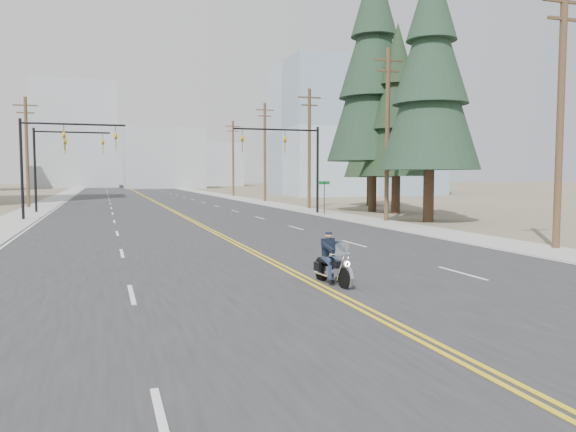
% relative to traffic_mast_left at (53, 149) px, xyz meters
% --- Properties ---
extents(ground_plane, '(400.00, 400.00, 0.00)m').
position_rel_traffic_mast_left_xyz_m(ground_plane, '(8.98, -32.00, -4.94)').
color(ground_plane, '#776D56').
rests_on(ground_plane, ground).
extents(road, '(20.00, 200.00, 0.01)m').
position_rel_traffic_mast_left_xyz_m(road, '(8.98, 38.00, -4.93)').
color(road, '#303033').
rests_on(road, ground).
extents(sidewalk_left, '(3.00, 200.00, 0.01)m').
position_rel_traffic_mast_left_xyz_m(sidewalk_left, '(-2.52, 38.00, -4.93)').
color(sidewalk_left, '#A5A5A0').
rests_on(sidewalk_left, ground).
extents(sidewalk_right, '(3.00, 200.00, 0.01)m').
position_rel_traffic_mast_left_xyz_m(sidewalk_right, '(20.48, 38.00, -4.93)').
color(sidewalk_right, '#A5A5A0').
rests_on(sidewalk_right, ground).
extents(traffic_mast_left, '(7.10, 0.26, 7.00)m').
position_rel_traffic_mast_left_xyz_m(traffic_mast_left, '(0.00, 0.00, 0.00)').
color(traffic_mast_left, black).
rests_on(traffic_mast_left, ground).
extents(traffic_mast_right, '(7.10, 0.26, 7.00)m').
position_rel_traffic_mast_left_xyz_m(traffic_mast_right, '(17.95, 0.00, 0.00)').
color(traffic_mast_right, black).
rests_on(traffic_mast_right, ground).
extents(traffic_mast_far, '(6.10, 0.26, 7.00)m').
position_rel_traffic_mast_left_xyz_m(traffic_mast_far, '(-0.33, 8.00, -0.06)').
color(traffic_mast_far, black).
rests_on(traffic_mast_far, ground).
extents(street_sign, '(0.90, 0.06, 2.62)m').
position_rel_traffic_mast_left_xyz_m(street_sign, '(19.78, -2.00, -3.13)').
color(street_sign, black).
rests_on(street_sign, ground).
extents(utility_pole_a, '(2.20, 0.30, 11.00)m').
position_rel_traffic_mast_left_xyz_m(utility_pole_a, '(21.48, -24.00, 0.79)').
color(utility_pole_a, brown).
rests_on(utility_pole_a, ground).
extents(utility_pole_b, '(2.20, 0.30, 11.50)m').
position_rel_traffic_mast_left_xyz_m(utility_pole_b, '(21.48, -9.00, 1.05)').
color(utility_pole_b, brown).
rests_on(utility_pole_b, ground).
extents(utility_pole_c, '(2.20, 0.30, 11.00)m').
position_rel_traffic_mast_left_xyz_m(utility_pole_c, '(21.48, 6.00, 0.79)').
color(utility_pole_c, brown).
rests_on(utility_pole_c, ground).
extents(utility_pole_d, '(2.20, 0.30, 11.50)m').
position_rel_traffic_mast_left_xyz_m(utility_pole_d, '(21.48, 21.00, 1.05)').
color(utility_pole_d, brown).
rests_on(utility_pole_d, ground).
extents(utility_pole_e, '(2.20, 0.30, 11.00)m').
position_rel_traffic_mast_left_xyz_m(utility_pole_e, '(21.48, 38.00, 0.79)').
color(utility_pole_e, brown).
rests_on(utility_pole_e, ground).
extents(utility_pole_left, '(2.20, 0.30, 10.50)m').
position_rel_traffic_mast_left_xyz_m(utility_pole_left, '(-3.52, 16.00, 0.54)').
color(utility_pole_left, brown).
rests_on(utility_pole_left, ground).
extents(glass_building, '(24.00, 16.00, 20.00)m').
position_rel_traffic_mast_left_xyz_m(glass_building, '(40.98, 38.00, 5.06)').
color(glass_building, '#9EB5CC').
rests_on(glass_building, ground).
extents(haze_bldg_b, '(18.00, 14.00, 14.00)m').
position_rel_traffic_mast_left_xyz_m(haze_bldg_b, '(16.98, 93.00, 2.06)').
color(haze_bldg_b, '#ADB2B7').
rests_on(haze_bldg_b, ground).
extents(haze_bldg_c, '(16.00, 12.00, 18.00)m').
position_rel_traffic_mast_left_xyz_m(haze_bldg_c, '(48.98, 78.00, 4.06)').
color(haze_bldg_c, '#B7BCC6').
rests_on(haze_bldg_c, ground).
extents(haze_bldg_d, '(20.00, 15.00, 26.00)m').
position_rel_traffic_mast_left_xyz_m(haze_bldg_d, '(-3.02, 108.00, 8.06)').
color(haze_bldg_d, '#ADB2B7').
rests_on(haze_bldg_d, ground).
extents(haze_bldg_e, '(14.00, 14.00, 12.00)m').
position_rel_traffic_mast_left_xyz_m(haze_bldg_e, '(33.98, 118.00, 1.06)').
color(haze_bldg_e, '#B7BCC6').
rests_on(haze_bldg_e, ground).
extents(motorcyclist, '(1.04, 2.00, 1.49)m').
position_rel_traffic_mast_left_xyz_m(motorcyclist, '(9.45, -28.33, -4.19)').
color(motorcyclist, black).
rests_on(motorcyclist, ground).
extents(conifer_near, '(6.52, 6.52, 17.25)m').
position_rel_traffic_mast_left_xyz_m(conifer_near, '(23.63, -10.74, 4.97)').
color(conifer_near, '#382619').
rests_on(conifer_near, ground).
extents(conifer_mid, '(5.68, 5.68, 15.15)m').
position_rel_traffic_mast_left_xyz_m(conifer_mid, '(25.79, -2.50, 3.76)').
color(conifer_mid, '#382619').
rests_on(conifer_mid, ground).
extents(conifer_tall, '(7.72, 7.72, 21.45)m').
position_rel_traffic_mast_left_xyz_m(conifer_tall, '(25.05, 0.21, 7.38)').
color(conifer_tall, '#382619').
rests_on(conifer_tall, ground).
extents(conifer_far, '(5.37, 5.37, 14.38)m').
position_rel_traffic_mast_left_xyz_m(conifer_far, '(29.25, 9.04, 3.31)').
color(conifer_far, '#382619').
rests_on(conifer_far, ground).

